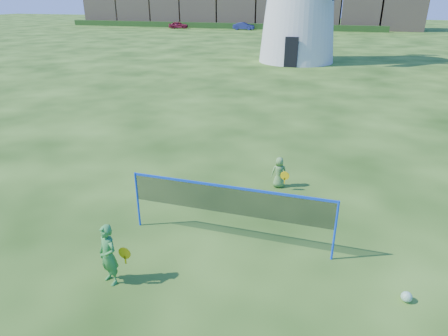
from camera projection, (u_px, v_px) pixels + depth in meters
The scene contains 9 objects.
ground at pixel (211, 225), 10.47m from camera, with size 220.00×220.00×0.00m, color black.
badminton_net at pixel (229, 201), 9.34m from camera, with size 5.05×0.05×1.55m.
player_girl at pixel (108, 255), 8.13m from camera, with size 0.72×0.51×1.39m.
player_boy at pixel (279, 172), 12.39m from camera, with size 0.65×0.46×1.01m.
play_ball at pixel (407, 297), 7.82m from camera, with size 0.22×0.22×0.22m, color green.
terraced_houses at pixel (240, 5), 76.82m from camera, with size 67.02×8.40×8.35m.
hedge at pixel (215, 26), 73.87m from camera, with size 62.00×0.80×1.00m, color #193814.
car_left at pixel (178, 25), 73.36m from camera, with size 1.47×3.64×1.24m, color maroon.
car_right at pixel (244, 26), 70.49m from camera, with size 1.34×3.85×1.27m, color navy.
Camera 1 is at (2.98, -8.45, 5.65)m, focal length 31.23 mm.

